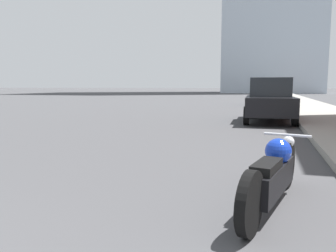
# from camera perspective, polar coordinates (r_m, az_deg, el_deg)

# --- Properties ---
(sidewalk) EXTENTS (3.15, 240.00, 0.15)m
(sidewalk) POSITION_cam_1_polar(r_m,az_deg,el_deg) (40.00, 20.59, 4.64)
(sidewalk) COLOR gray
(sidewalk) RESTS_ON ground_plane
(motorcycle) EXTENTS (0.83, 2.36, 0.78)m
(motorcycle) POSITION_cam_1_polar(r_m,az_deg,el_deg) (4.08, 17.85, -7.94)
(motorcycle) COLOR black
(motorcycle) RESTS_ON ground_plane
(parked_car_black) EXTENTS (1.96, 4.31, 1.72)m
(parked_car_black) POSITION_cam_1_polar(r_m,az_deg,el_deg) (13.54, 17.24, 4.32)
(parked_car_black) COLOR black
(parked_car_black) RESTS_ON ground_plane
(parked_car_blue) EXTENTS (2.12, 4.00, 1.66)m
(parked_car_blue) POSITION_cam_1_polar(r_m,az_deg,el_deg) (25.59, 16.69, 5.41)
(parked_car_blue) COLOR #1E3899
(parked_car_blue) RESTS_ON ground_plane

